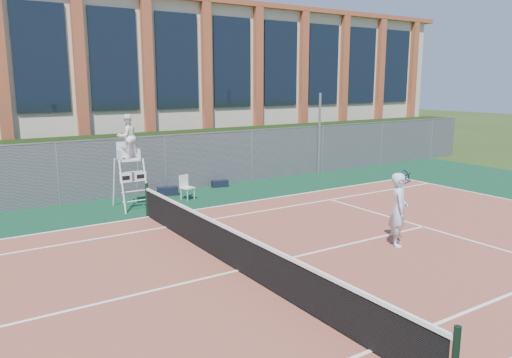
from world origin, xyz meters
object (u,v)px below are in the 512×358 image
tennis_player (399,209)px  umpire_chair (127,139)px  plastic_chair (186,185)px  steel_pole (319,133)px

tennis_player → umpire_chair: bearing=120.1°
plastic_chair → tennis_player: (2.37, -7.86, 0.46)m
steel_pole → plastic_chair: steel_pole is taller
steel_pole → tennis_player: bearing=-119.2°
tennis_player → steel_pole: bearing=60.8°
steel_pole → plastic_chair: (-7.63, -1.56, -1.34)m
plastic_chair → tennis_player: size_ratio=0.47×
plastic_chair → umpire_chair: bearing=-177.5°
umpire_chair → plastic_chair: 2.80m
tennis_player → plastic_chair: bearing=106.8°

